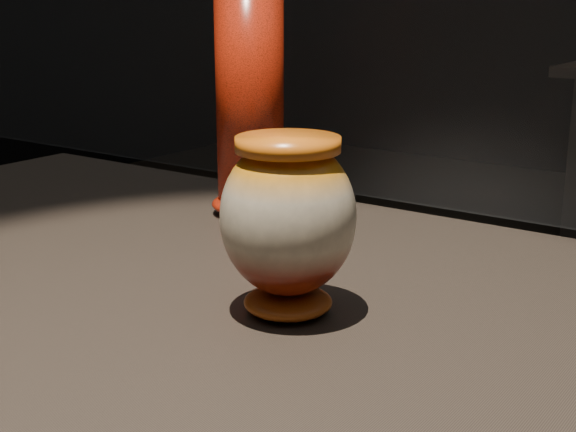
% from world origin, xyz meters
% --- Properties ---
extents(main_vase, '(0.18, 0.18, 0.20)m').
position_xyz_m(main_vase, '(-0.07, -0.06, 1.01)').
color(main_vase, maroon).
rests_on(main_vase, display_plinth).
extents(tall_vase, '(0.16, 0.16, 0.40)m').
position_xyz_m(tall_vase, '(-0.35, 0.24, 1.09)').
color(tall_vase, red).
rests_on(tall_vase, display_plinth).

